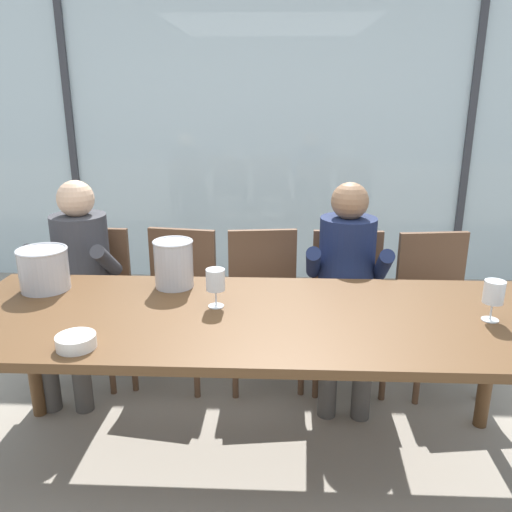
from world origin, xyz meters
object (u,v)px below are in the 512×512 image
at_px(wine_glass_by_left_taster, 216,281).
at_px(person_navy_polo, 347,275).
at_px(person_charcoal_jacket, 78,272).
at_px(chair_near_curtain, 92,291).
at_px(dining_table, 253,329).
at_px(ice_bucket_secondary, 174,263).
at_px(chair_near_window_right, 436,297).
at_px(chair_left_of_center, 178,292).
at_px(tasting_bowl, 76,342).
at_px(wine_glass_center_pour, 494,294).
at_px(chair_center, 264,293).
at_px(chair_right_of_center, 347,295).
at_px(ice_bucket_primary, 44,269).

bearing_deg(wine_glass_by_left_taster, person_navy_polo, 44.69).
bearing_deg(person_charcoal_jacket, chair_near_curtain, 82.33).
relative_size(dining_table, person_charcoal_jacket, 2.12).
xyz_separation_m(person_charcoal_jacket, wine_glass_by_left_taster, (0.88, -0.65, 0.20)).
height_order(person_navy_polo, ice_bucket_secondary, person_navy_polo).
height_order(dining_table, chair_near_window_right, chair_near_window_right).
bearing_deg(wine_glass_by_left_taster, chair_near_window_right, 32.73).
relative_size(chair_left_of_center, person_navy_polo, 0.74).
bearing_deg(chair_near_curtain, dining_table, -38.15).
relative_size(person_navy_polo, tasting_bowl, 8.22).
height_order(wine_glass_by_left_taster, wine_glass_center_pour, same).
xyz_separation_m(chair_center, person_navy_polo, (0.47, -0.14, 0.17)).
bearing_deg(person_navy_polo, dining_table, -119.88).
bearing_deg(chair_right_of_center, chair_near_window_right, -0.62).
bearing_deg(chair_right_of_center, person_charcoal_jacket, -173.94).
distance_m(dining_table, tasting_bowl, 0.73).
height_order(person_charcoal_jacket, person_navy_polo, same).
xyz_separation_m(chair_left_of_center, person_navy_polo, (0.99, -0.14, 0.17)).
relative_size(dining_table, wine_glass_center_pour, 14.79).
bearing_deg(dining_table, chair_center, 88.32).
bearing_deg(chair_left_of_center, person_navy_polo, 0.09).
bearing_deg(tasting_bowl, ice_bucket_secondary, 69.58).
height_order(chair_left_of_center, wine_glass_by_left_taster, wine_glass_by_left_taster).
relative_size(chair_near_window_right, wine_glass_by_left_taster, 5.13).
bearing_deg(ice_bucket_secondary, dining_table, -38.58).
height_order(ice_bucket_primary, tasting_bowl, ice_bucket_primary).
distance_m(dining_table, wine_glass_center_pour, 1.01).
bearing_deg(wine_glass_center_pour, chair_near_curtain, 156.27).
xyz_separation_m(person_navy_polo, wine_glass_center_pour, (0.50, -0.75, 0.20)).
distance_m(dining_table, wine_glass_by_left_taster, 0.26).
bearing_deg(ice_bucket_secondary, chair_left_of_center, 100.19).
relative_size(person_navy_polo, wine_glass_center_pour, 6.97).
height_order(person_navy_polo, wine_glass_by_left_taster, person_navy_polo).
xyz_separation_m(ice_bucket_primary, ice_bucket_secondary, (0.61, 0.07, 0.01)).
relative_size(person_charcoal_jacket, wine_glass_center_pour, 6.97).
bearing_deg(chair_center, chair_near_window_right, -8.13).
xyz_separation_m(chair_near_curtain, chair_right_of_center, (1.55, 0.00, 0.00)).
bearing_deg(chair_near_curtain, person_navy_polo, -3.07).
bearing_deg(tasting_bowl, ice_bucket_primary, 122.38).
bearing_deg(ice_bucket_primary, chair_left_of_center, 50.42).
height_order(person_charcoal_jacket, ice_bucket_secondary, person_charcoal_jacket).
relative_size(chair_right_of_center, tasting_bowl, 6.05).
height_order(chair_right_of_center, person_navy_polo, person_navy_polo).
distance_m(person_navy_polo, wine_glass_by_left_taster, 0.95).
height_order(dining_table, ice_bucket_secondary, ice_bucket_secondary).
bearing_deg(dining_table, tasting_bowl, -152.44).
xyz_separation_m(chair_right_of_center, ice_bucket_primary, (-1.54, -0.62, 0.36)).
relative_size(chair_near_curtain, person_charcoal_jacket, 0.74).
xyz_separation_m(dining_table, person_navy_polo, (0.50, 0.73, -0.01)).
height_order(chair_center, chair_near_window_right, same).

